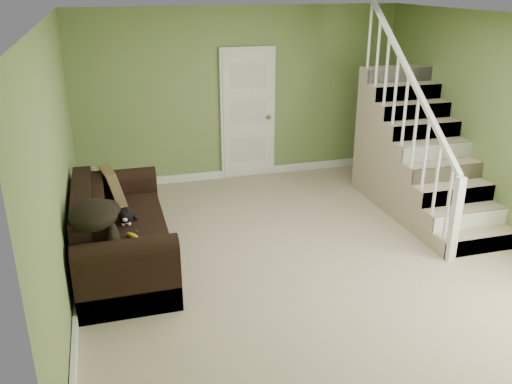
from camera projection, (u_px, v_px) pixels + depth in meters
floor at (301, 253)px, 6.27m from camera, size 5.00×5.50×0.01m
ceiling at (309, 18)px, 5.31m from camera, size 5.00×5.50×0.01m
wall_back at (241, 95)px, 8.24m from camera, size 5.00×0.04×2.60m
wall_front at (463, 269)px, 3.33m from camera, size 5.00×0.04×2.60m
wall_left at (58, 166)px, 5.15m from camera, size 0.04×5.50×2.60m
wall_right at (502, 128)px, 6.42m from camera, size 0.04×5.50×2.60m
baseboard_back at (242, 172)px, 8.68m from camera, size 5.00×0.04×0.12m
baseboard_left at (78, 279)px, 5.62m from camera, size 0.04×5.50×0.12m
baseboard_right at (484, 223)px, 6.87m from camera, size 0.04×5.50×0.12m
door at (248, 114)px, 8.34m from camera, size 0.86×0.12×2.02m
staircase at (415, 160)px, 7.40m from camera, size 1.00×2.51×2.82m
sofa at (118, 236)px, 5.92m from camera, size 0.97×2.24×0.89m
side_table at (98, 210)px, 6.66m from camera, size 0.58×0.58×0.82m
cat at (126, 216)px, 5.87m from camera, size 0.21×0.44×0.21m
banana at (133, 236)px, 5.54m from camera, size 0.15×0.19×0.05m
throw_pillow at (113, 186)px, 6.39m from camera, size 0.30×0.49×0.47m
throw_blanket at (93, 215)px, 5.03m from camera, size 0.60×0.69×0.24m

